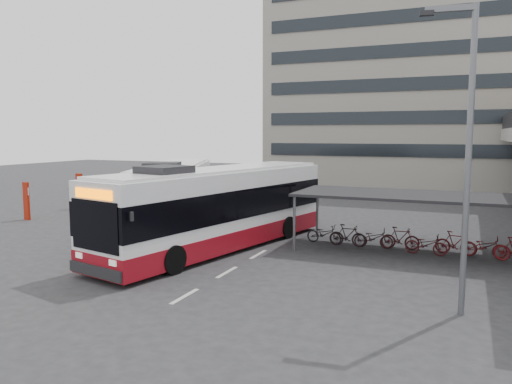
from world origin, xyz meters
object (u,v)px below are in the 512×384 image
at_px(pedestrian, 174,212).
at_px(lamp_post, 465,142).
at_px(bus_main, 219,209).
at_px(bus_teal, 174,196).

relative_size(pedestrian, lamp_post, 0.18).
relative_size(bus_main, lamp_post, 1.57).
height_order(pedestrian, lamp_post, lamp_post).
height_order(bus_main, lamp_post, lamp_post).
height_order(bus_teal, lamp_post, lamp_post).
relative_size(bus_main, pedestrian, 8.77).
xyz_separation_m(bus_teal, lamp_post, (14.68, -8.39, 3.14)).
bearing_deg(pedestrian, bus_teal, -139.38).
xyz_separation_m(bus_main, lamp_post, (10.00, -4.66, 3.08)).
bearing_deg(bus_main, lamp_post, -12.42).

